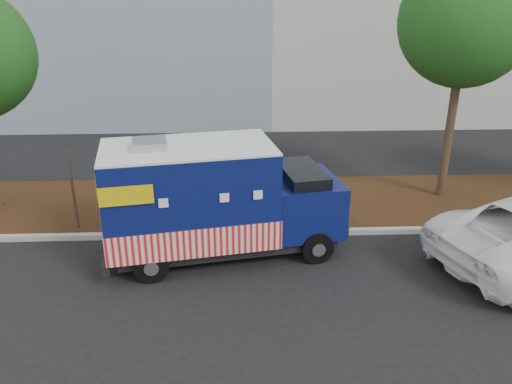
{
  "coord_description": "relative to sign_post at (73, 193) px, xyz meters",
  "views": [
    {
      "loc": [
        0.3,
        -10.79,
        6.31
      ],
      "look_at": [
        0.79,
        0.6,
        1.63
      ],
      "focal_mm": 35.0,
      "sensor_mm": 36.0,
      "label": 1
    }
  ],
  "objects": [
    {
      "name": "ground",
      "position": [
        4.09,
        -1.8,
        -1.2
      ],
      "size": [
        120.0,
        120.0,
        0.0
      ],
      "primitive_type": "plane",
      "color": "black",
      "rests_on": "ground"
    },
    {
      "name": "curb",
      "position": [
        4.09,
        -0.4,
        -1.12
      ],
      "size": [
        120.0,
        0.18,
        0.15
      ],
      "primitive_type": "cube",
      "color": "#9E9E99",
      "rests_on": "ground"
    },
    {
      "name": "mulch_strip",
      "position": [
        4.09,
        1.7,
        -1.12
      ],
      "size": [
        120.0,
        4.0,
        0.15
      ],
      "primitive_type": "cube",
      "color": "#331C0E",
      "rests_on": "ground"
    },
    {
      "name": "tree_c",
      "position": [
        10.93,
        1.93,
        4.24
      ],
      "size": [
        3.76,
        3.76,
        7.34
      ],
      "color": "#38281C",
      "rests_on": "ground"
    },
    {
      "name": "sign_post",
      "position": [
        0.0,
        0.0,
        0.0
      ],
      "size": [
        0.06,
        0.06,
        2.4
      ],
      "primitive_type": "cube",
      "color": "#473828",
      "rests_on": "ground"
    },
    {
      "name": "food_truck",
      "position": [
        3.78,
        -1.33,
        0.21
      ],
      "size": [
        6.18,
        3.16,
        3.11
      ],
      "rotation": [
        0.0,
        0.0,
        0.18
      ],
      "color": "black",
      "rests_on": "ground"
    }
  ]
}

